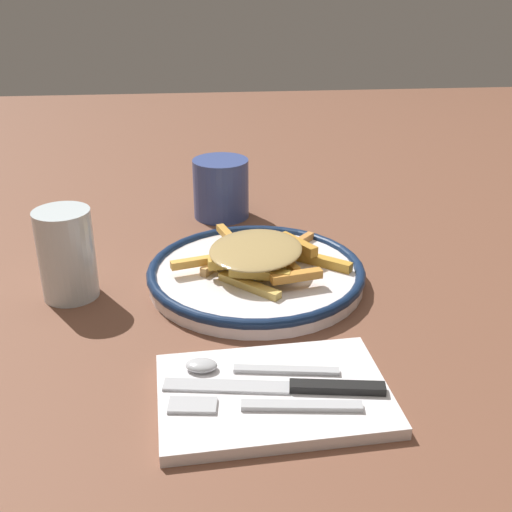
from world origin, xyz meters
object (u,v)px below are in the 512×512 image
Objects in this scene: water_glass at (67,254)px; coffee_mug at (221,188)px; napkin at (273,394)px; spoon at (235,367)px; fries_heap at (261,253)px; fork at (264,406)px; plate at (256,274)px; knife at (294,387)px.

water_glass is 0.96× the size of coffee_mug.
coffee_mug reaches higher than napkin.
coffee_mug is at bearing -38.24° from water_glass.
fries_heap is at bearing -12.63° from spoon.
coffee_mug is (0.25, -0.20, -0.01)m from water_glass.
fries_heap is 1.32× the size of fork.
plate reaches higher than knife.
fork is at bearing 127.71° from knife.
knife reaches higher than napkin.
spoon reaches higher than knife.
water_glass is 0.32m from coffee_mug.
spoon is 1.35× the size of water_glass.
knife is (-0.24, -0.01, 0.00)m from plate.
plate is 0.03m from fries_heap.
fries_heap is 1.97× the size of coffee_mug.
plate reaches higher than napkin.
coffee_mug reaches higher than spoon.
fries_heap is at bearing -3.07° from napkin.
water_glass is (0.23, 0.24, 0.04)m from knife.
water_glass reaches higher than fork.
water_glass is (-0.01, 0.23, 0.04)m from plate.
spoon is at bearing 46.29° from napkin.
water_glass is at bearing 46.33° from knife.
coffee_mug is (0.24, 0.03, 0.03)m from plate.
napkin is 1.93× the size of water_glass.
napkin is at bearing 178.38° from plate.
plate reaches higher than fork.
coffee_mug is at bearing 5.28° from knife.
knife is at bearing -52.29° from fork.
plate is 0.27m from fork.
napkin is at bearing -133.71° from spoon.
knife is 0.34m from water_glass.
fries_heap reaches higher than plate.
fries_heap is 0.28m from fork.
fork is 0.34m from water_glass.
plate is at bearing -4.05° from fork.
fries_heap is 1.11× the size of knife.
napkin is at bearing -135.61° from water_glass.
fries_heap is (0.01, -0.01, 0.03)m from plate.
fork is (-0.03, 0.01, 0.01)m from napkin.
knife reaches higher than fork.
plate is at bearing -87.49° from water_glass.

